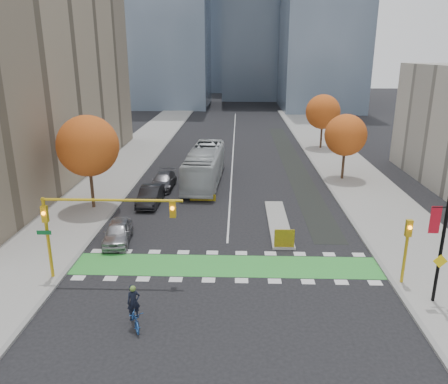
# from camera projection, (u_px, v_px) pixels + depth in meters

# --- Properties ---
(ground) EXTENTS (300.00, 300.00, 0.00)m
(ground) POSITION_uv_depth(u_px,v_px,m) (225.00, 277.00, 26.78)
(ground) COLOR black
(ground) RESTS_ON ground
(sidewalk_west) EXTENTS (7.00, 120.00, 0.15)m
(sidewalk_west) POSITION_uv_depth(u_px,v_px,m) (104.00, 182.00, 46.22)
(sidewalk_west) COLOR gray
(sidewalk_west) RESTS_ON ground
(sidewalk_east) EXTENTS (7.00, 120.00, 0.15)m
(sidewalk_east) POSITION_uv_depth(u_px,v_px,m) (361.00, 184.00, 45.36)
(sidewalk_east) COLOR gray
(sidewalk_east) RESTS_ON ground
(curb_west) EXTENTS (0.30, 120.00, 0.16)m
(curb_west) POSITION_uv_depth(u_px,v_px,m) (137.00, 182.00, 46.11)
(curb_west) COLOR gray
(curb_west) RESTS_ON ground
(curb_east) EXTENTS (0.30, 120.00, 0.16)m
(curb_east) POSITION_uv_depth(u_px,v_px,m) (327.00, 184.00, 45.48)
(curb_east) COLOR gray
(curb_east) RESTS_ON ground
(bike_crossing) EXTENTS (20.00, 3.00, 0.01)m
(bike_crossing) POSITION_uv_depth(u_px,v_px,m) (226.00, 266.00, 28.21)
(bike_crossing) COLOR green
(bike_crossing) RESTS_ON ground
(centre_line) EXTENTS (0.15, 70.00, 0.01)m
(centre_line) POSITION_uv_depth(u_px,v_px,m) (233.00, 145.00, 64.85)
(centre_line) COLOR silver
(centre_line) RESTS_ON ground
(bike_lane_paint) EXTENTS (2.50, 50.00, 0.01)m
(bike_lane_paint) POSITION_uv_depth(u_px,v_px,m) (292.00, 162.00, 55.09)
(bike_lane_paint) COLOR black
(bike_lane_paint) RESTS_ON ground
(median_island) EXTENTS (1.60, 10.00, 0.16)m
(median_island) POSITION_uv_depth(u_px,v_px,m) (278.00, 222.00, 35.20)
(median_island) COLOR gray
(median_island) RESTS_ON ground
(hazard_board) EXTENTS (1.40, 0.12, 1.30)m
(hazard_board) POSITION_uv_depth(u_px,v_px,m) (284.00, 238.00, 30.41)
(hazard_board) COLOR yellow
(hazard_board) RESTS_ON median_island
(tree_west) EXTENTS (5.20, 5.20, 8.22)m
(tree_west) POSITION_uv_depth(u_px,v_px,m) (88.00, 146.00, 36.87)
(tree_west) COLOR #332114
(tree_west) RESTS_ON ground
(tree_east_near) EXTENTS (4.40, 4.40, 7.08)m
(tree_east_near) POSITION_uv_depth(u_px,v_px,m) (346.00, 135.00, 45.85)
(tree_east_near) COLOR #332114
(tree_east_near) RESTS_ON ground
(tree_east_far) EXTENTS (4.80, 4.80, 7.65)m
(tree_east_far) POSITION_uv_depth(u_px,v_px,m) (323.00, 112.00, 60.95)
(tree_east_far) COLOR #332114
(tree_east_far) RESTS_ON ground
(traffic_signal_west) EXTENTS (8.53, 0.56, 5.20)m
(traffic_signal_west) POSITION_uv_depth(u_px,v_px,m) (89.00, 217.00, 25.32)
(traffic_signal_west) COLOR #BF9914
(traffic_signal_west) RESTS_ON ground
(traffic_signal_east) EXTENTS (0.35, 0.43, 4.10)m
(traffic_signal_east) POSITION_uv_depth(u_px,v_px,m) (407.00, 242.00, 25.13)
(traffic_signal_east) COLOR #BF9914
(traffic_signal_east) RESTS_ON ground
(banner_lamppost) EXTENTS (1.65, 0.36, 8.28)m
(banner_lamppost) POSITION_uv_depth(u_px,v_px,m) (445.00, 225.00, 22.62)
(banner_lamppost) COLOR black
(banner_lamppost) RESTS_ON ground
(cyclist) EXTENTS (1.45, 2.11, 2.31)m
(cyclist) POSITION_uv_depth(u_px,v_px,m) (134.00, 313.00, 21.72)
(cyclist) COLOR #1E478C
(cyclist) RESTS_ON ground
(bus) EXTENTS (3.70, 13.36, 3.69)m
(bus) POSITION_uv_depth(u_px,v_px,m) (205.00, 166.00, 45.69)
(bus) COLOR #B7BDBF
(bus) RESTS_ON ground
(parked_car_a) EXTENTS (2.31, 4.72, 1.55)m
(parked_car_a) POSITION_uv_depth(u_px,v_px,m) (118.00, 232.00, 31.56)
(parked_car_a) COLOR #97989C
(parked_car_a) RESTS_ON ground
(parked_car_b) EXTENTS (1.82, 5.05, 1.66)m
(parked_car_b) POSITION_uv_depth(u_px,v_px,m) (150.00, 196.00, 39.38)
(parked_car_b) COLOR black
(parked_car_b) RESTS_ON ground
(parked_car_c) EXTENTS (2.27, 5.31, 1.53)m
(parked_car_c) POSITION_uv_depth(u_px,v_px,m) (163.00, 181.00, 44.15)
(parked_car_c) COLOR #515056
(parked_car_c) RESTS_ON ground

